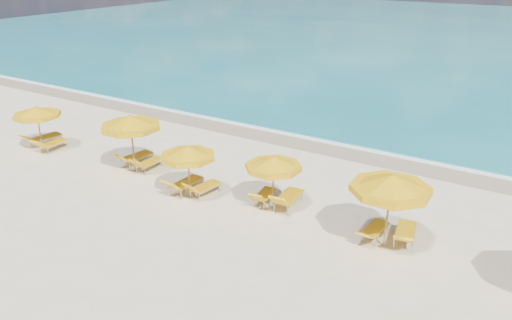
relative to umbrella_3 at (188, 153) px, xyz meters
The scene contains 20 objects.
ground_plane 2.58m from the umbrella_3, 17.95° to the left, with size 120.00×120.00×0.00m, color beige.
ocean 48.62m from the umbrella_3, 87.97° to the left, with size 120.00×80.00×0.30m, color #156F76.
wet_sand_band 8.35m from the umbrella_3, 77.78° to the left, with size 120.00×2.60×0.01m, color tan.
foam_line 9.11m from the umbrella_3, 78.87° to the left, with size 120.00×1.20×0.03m, color white.
whitecap_near 18.16m from the umbrella_3, 103.69° to the left, with size 14.00×0.36×0.05m, color white.
umbrella_1 9.20m from the umbrella_3, behind, with size 2.85×2.85×2.20m.
umbrella_2 3.69m from the umbrella_3, 169.02° to the left, with size 3.31×3.31×2.57m.
umbrella_3 is the anchor object (origin of this frame).
umbrella_4 3.30m from the umbrella_3, 15.84° to the left, with size 2.65×2.65×2.10m.
umbrella_5 7.55m from the umbrella_3, ahead, with size 3.29×3.29×2.58m.
lounger_1_left 9.83m from the umbrella_3, behind, with size 0.97×2.01×0.77m.
lounger_1_right 8.86m from the umbrella_3, behind, with size 0.73×1.74×0.81m.
lounger_2_left 4.52m from the umbrella_3, 163.16° to the left, with size 0.85×1.92×0.87m.
lounger_2_right 3.74m from the umbrella_3, 160.73° to the left, with size 0.58×1.61×0.80m.
lounger_3_left 1.68m from the umbrella_3, 148.84° to the left, with size 0.72×1.85×0.86m.
lounger_3_right 1.72m from the umbrella_3, 48.36° to the left, with size 0.79×1.69×0.80m.
lounger_4_left 3.33m from the umbrella_3, 22.14° to the left, with size 0.75×1.64×0.77m.
lounger_4_right 4.15m from the umbrella_3, 19.18° to the left, with size 0.81×1.96×0.92m.
lounger_5_left 7.31m from the umbrella_3, ahead, with size 0.62×1.68×0.62m.
lounger_5_right 8.25m from the umbrella_3, ahead, with size 0.93×1.92×0.80m.
Camera 1 is at (9.58, -13.89, 8.71)m, focal length 35.00 mm.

